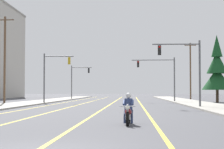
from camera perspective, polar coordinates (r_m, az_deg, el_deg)
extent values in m
cube|color=yellow|center=(55.18, 0.23, -3.93)|extent=(0.16, 100.00, 0.01)
cube|color=yellow|center=(55.44, -3.35, -3.92)|extent=(0.16, 100.00, 0.01)
cube|color=yellow|center=(55.14, 3.89, -3.92)|extent=(0.16, 100.00, 0.01)
cube|color=yellow|center=(55.84, -6.42, -3.89)|extent=(0.16, 100.00, 0.01)
cube|color=#9E998E|center=(50.71, 11.49, -3.95)|extent=(4.40, 110.00, 0.14)
cube|color=#9E998E|center=(51.67, -11.29, -3.92)|extent=(4.40, 110.00, 0.14)
cylinder|color=black|center=(17.87, 2.20, -6.26)|extent=(0.14, 0.64, 0.64)
cylinder|color=black|center=(19.41, 2.40, -5.95)|extent=(0.14, 0.64, 0.64)
cylinder|color=silver|center=(17.95, 2.21, -5.24)|extent=(0.08, 0.33, 0.68)
sphere|color=white|center=(17.79, 2.19, -4.67)|extent=(0.20, 0.20, 0.20)
cylinder|color=silver|center=(17.99, 2.21, -4.48)|extent=(0.70, 0.07, 0.04)
ellipsoid|color=maroon|center=(18.50, 2.28, -5.26)|extent=(0.34, 0.57, 0.28)
cube|color=silver|center=(18.64, 2.30, -5.95)|extent=(0.26, 0.45, 0.24)
cube|color=black|center=(18.94, 2.34, -5.37)|extent=(0.30, 0.53, 0.12)
cube|color=maroon|center=(19.34, 2.39, -5.07)|extent=(0.21, 0.37, 0.08)
cylinder|color=silver|center=(19.04, 1.93, -6.08)|extent=(0.10, 0.55, 0.08)
cube|color=navy|center=(18.89, 2.33, -4.23)|extent=(0.37, 0.25, 0.56)
sphere|color=silver|center=(18.86, 2.33, -2.98)|extent=(0.26, 0.26, 0.26)
cylinder|color=navy|center=(18.76, 2.75, -5.40)|extent=(0.16, 0.44, 0.30)
cylinder|color=navy|center=(18.60, 2.79, -6.35)|extent=(0.12, 0.16, 0.35)
cylinder|color=navy|center=(18.62, 2.92, -3.95)|extent=(0.12, 0.53, 0.27)
cylinder|color=navy|center=(18.77, 1.89, -5.40)|extent=(0.16, 0.44, 0.30)
cylinder|color=navy|center=(18.61, 1.80, -6.35)|extent=(0.12, 0.16, 0.35)
cylinder|color=navy|center=(18.63, 1.68, -3.95)|extent=(0.12, 0.53, 0.27)
cylinder|color=#56565B|center=(37.94, 12.24, 0.07)|extent=(0.18, 0.18, 6.20)
cylinder|color=#56565B|center=(37.84, 8.97, 4.23)|extent=(4.32, 0.15, 0.11)
cube|color=black|center=(37.63, 6.69, 3.41)|extent=(0.30, 0.24, 0.90)
sphere|color=red|center=(37.51, 6.70, 3.89)|extent=(0.18, 0.18, 0.18)
sphere|color=black|center=(37.48, 6.71, 3.44)|extent=(0.18, 0.18, 0.18)
sphere|color=black|center=(37.45, 6.71, 2.98)|extent=(0.18, 0.18, 0.18)
cylinder|color=#56565B|center=(50.93, -9.52, -0.55)|extent=(0.18, 0.18, 6.20)
cylinder|color=#56565B|center=(50.86, -7.47, 2.55)|extent=(3.64, 0.36, 0.11)
cube|color=#B79319|center=(50.69, -6.04, 1.93)|extent=(0.32, 0.26, 0.90)
sphere|color=red|center=(50.86, -6.02, 2.26)|extent=(0.18, 0.18, 0.18)
sphere|color=black|center=(50.84, -6.02, 1.92)|extent=(0.18, 0.18, 0.18)
sphere|color=black|center=(50.82, -6.02, 1.58)|extent=(0.18, 0.18, 0.18)
cylinder|color=#56565B|center=(56.67, 8.77, -0.73)|extent=(0.18, 0.18, 6.20)
cylinder|color=#56565B|center=(56.69, 5.78, 2.04)|extent=(5.90, 0.33, 0.11)
cube|color=black|center=(56.66, 3.69, 1.48)|extent=(0.31, 0.25, 0.90)
sphere|color=red|center=(56.52, 3.69, 1.79)|extent=(0.18, 0.18, 0.18)
sphere|color=black|center=(56.50, 3.69, 1.49)|extent=(0.18, 0.18, 0.18)
sphere|color=black|center=(56.48, 3.69, 1.18)|extent=(0.18, 0.18, 0.18)
cylinder|color=#56565B|center=(74.65, -5.70, -1.12)|extent=(0.18, 0.18, 6.20)
cylinder|color=#56565B|center=(74.59, -4.28, 0.99)|extent=(3.70, 0.27, 0.11)
cube|color=black|center=(74.47, -3.29, 0.57)|extent=(0.31, 0.25, 0.90)
sphere|color=red|center=(74.64, -3.28, 0.79)|extent=(0.18, 0.18, 0.18)
sphere|color=black|center=(74.62, -3.28, 0.56)|extent=(0.18, 0.18, 0.18)
sphere|color=black|center=(74.61, -3.28, 0.33)|extent=(0.18, 0.18, 0.18)
cylinder|color=brown|center=(50.24, -14.86, 1.98)|extent=(0.26, 0.26, 10.50)
cube|color=brown|center=(50.83, -14.80, 7.44)|extent=(2.12, 0.12, 0.12)
cylinder|color=slate|center=(50.58, -13.83, 7.59)|extent=(0.08, 0.08, 0.12)
cylinder|color=brown|center=(72.40, 10.97, 0.44)|extent=(0.26, 0.26, 9.98)
cube|color=brown|center=(72.77, 10.94, 4.06)|extent=(2.01, 0.12, 0.12)
cylinder|color=slate|center=(72.66, 10.28, 4.14)|extent=(0.08, 0.08, 0.12)
cylinder|color=slate|center=(72.90, 11.60, 4.13)|extent=(0.08, 0.08, 0.12)
cylinder|color=#4C3828|center=(56.44, 14.59, -2.96)|extent=(0.38, 0.38, 1.70)
cone|color=#14421E|center=(56.46, 14.57, -0.58)|extent=(4.16, 4.16, 2.98)
cone|color=#14421E|center=(56.57, 14.54, 1.68)|extent=(2.83, 2.83, 2.98)
cone|color=#14421E|center=(56.76, 14.52, 3.93)|extent=(1.50, 1.50, 2.98)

